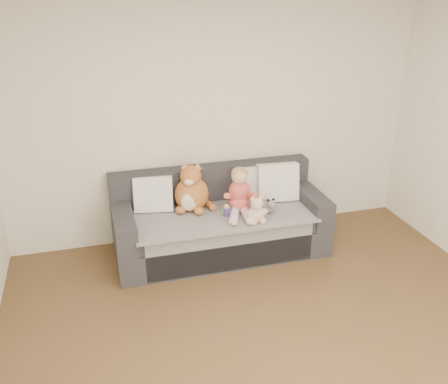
% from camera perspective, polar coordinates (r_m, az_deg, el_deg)
% --- Properties ---
extents(room_shell, '(5.00, 5.00, 5.00)m').
position_cam_1_polar(room_shell, '(3.51, 7.75, -0.66)').
color(room_shell, brown).
rests_on(room_shell, ground).
extents(sofa, '(2.20, 0.94, 0.85)m').
position_cam_1_polar(sofa, '(5.31, -0.56, -3.58)').
color(sofa, '#27272C').
rests_on(sofa, ground).
extents(cushion_left, '(0.42, 0.25, 0.38)m').
position_cam_1_polar(cushion_left, '(5.20, -8.09, -0.21)').
color(cushion_left, silver).
rests_on(cushion_left, sofa).
extents(cushion_right_back, '(0.41, 0.22, 0.37)m').
position_cam_1_polar(cushion_right_back, '(5.46, 3.55, 1.14)').
color(cushion_right_back, silver).
rests_on(cushion_right_back, sofa).
extents(cushion_right_front, '(0.46, 0.23, 0.42)m').
position_cam_1_polar(cushion_right_front, '(5.42, 6.15, 1.12)').
color(cushion_right_front, silver).
rests_on(cushion_right_front, sofa).
extents(toddler, '(0.34, 0.50, 0.49)m').
position_cam_1_polar(toddler, '(5.10, 1.79, -0.24)').
color(toddler, '#E0564F').
rests_on(toddler, sofa).
extents(plush_cat, '(0.42, 0.38, 0.55)m').
position_cam_1_polar(plush_cat, '(5.17, -3.72, 0.05)').
color(plush_cat, '#A56924').
rests_on(plush_cat, sofa).
extents(teddy_bear, '(0.23, 0.17, 0.28)m').
position_cam_1_polar(teddy_bear, '(4.93, 3.76, -2.28)').
color(teddy_bear, '#D6B294').
rests_on(teddy_bear, sofa).
extents(plush_cow, '(0.15, 0.23, 0.18)m').
position_cam_1_polar(plush_cow, '(5.16, 5.05, -1.56)').
color(plush_cow, white).
rests_on(plush_cow, sofa).
extents(sippy_cup, '(0.11, 0.08, 0.12)m').
position_cam_1_polar(sippy_cup, '(5.07, 0.40, -2.07)').
color(sippy_cup, '#5D3BA1').
rests_on(sippy_cup, sofa).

